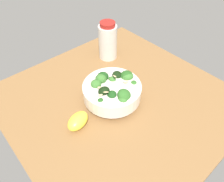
# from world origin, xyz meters

# --- Properties ---
(ground_plane) EXTENTS (0.68, 0.68, 0.04)m
(ground_plane) POSITION_xyz_m (0.00, 0.00, -0.02)
(ground_plane) COLOR brown
(bowl_of_broccoli) EXTENTS (0.19, 0.18, 0.09)m
(bowl_of_broccoli) POSITION_xyz_m (-0.02, 0.01, 0.04)
(bowl_of_broccoli) COLOR silver
(bowl_of_broccoli) RESTS_ON ground_plane
(lemon_wedge) EXTENTS (0.08, 0.07, 0.04)m
(lemon_wedge) POSITION_xyz_m (-0.16, -0.01, 0.02)
(lemon_wedge) COLOR yellow
(lemon_wedge) RESTS_ON ground_plane
(bottle_tall) EXTENTS (0.07, 0.07, 0.15)m
(bottle_tall) POSITION_xyz_m (0.13, 0.20, 0.07)
(bottle_tall) COLOR beige
(bottle_tall) RESTS_ON ground_plane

